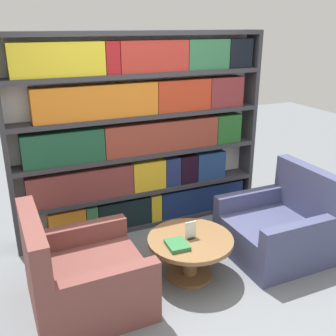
# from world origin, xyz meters

# --- Properties ---
(ground_plane) EXTENTS (14.00, 14.00, 0.00)m
(ground_plane) POSITION_xyz_m (0.00, 0.00, 0.00)
(ground_plane) COLOR slate
(bookshelf) EXTENTS (2.92, 0.30, 2.24)m
(bookshelf) POSITION_xyz_m (0.00, 1.49, 1.11)
(bookshelf) COLOR silver
(bookshelf) RESTS_ON ground_plane
(armchair_left) EXTENTS (0.96, 0.94, 0.91)m
(armchair_left) POSITION_xyz_m (-1.01, 0.28, 0.29)
(armchair_left) COLOR brown
(armchair_left) RESTS_ON ground_plane
(armchair_right) EXTENTS (0.95, 0.93, 0.91)m
(armchair_right) POSITION_xyz_m (1.06, 0.28, 0.29)
(armchair_right) COLOR #42476B
(armchair_right) RESTS_ON ground_plane
(coffee_table) EXTENTS (0.81, 0.81, 0.41)m
(coffee_table) POSITION_xyz_m (0.03, 0.30, 0.29)
(coffee_table) COLOR brown
(coffee_table) RESTS_ON ground_plane
(table_sign) EXTENTS (0.11, 0.06, 0.17)m
(table_sign) POSITION_xyz_m (0.03, 0.30, 0.48)
(table_sign) COLOR black
(table_sign) RESTS_ON coffee_table
(stray_book) EXTENTS (0.20, 0.23, 0.04)m
(stray_book) POSITION_xyz_m (-0.15, 0.21, 0.43)
(stray_book) COLOR #2D703D
(stray_book) RESTS_ON coffee_table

